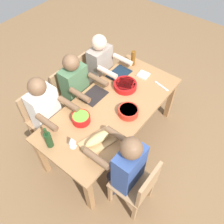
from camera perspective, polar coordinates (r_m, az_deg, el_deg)
name	(u,v)px	position (r m, az deg, el deg)	size (l,w,h in m)	color
ground_plane	(112,140)	(3.43, 0.00, -6.72)	(8.00, 8.00, 0.00)	brown
dining_table	(112,111)	(2.90, 0.00, 0.36)	(1.90, 0.89, 0.74)	#9E7044
chair_far_right	(139,186)	(2.60, 6.51, -17.33)	(0.40, 0.40, 0.85)	#A87F56
diner_far_right	(126,166)	(2.44, 3.30, -13.04)	(0.41, 0.53, 1.20)	#2D2D38
chair_near_right	(41,115)	(3.21, -16.79, -0.81)	(0.40, 0.40, 0.85)	#A87F56
diner_near_right	(47,112)	(2.94, -15.43, 0.08)	(0.41, 0.53, 1.20)	#2D2D38
chair_near_center	(70,93)	(3.40, -10.27, 4.58)	(0.40, 0.40, 0.85)	#A87F56
diner_near_center	(77,88)	(3.15, -8.44, 5.86)	(0.41, 0.53, 1.20)	#2D2D38
chair_near_left	(94,74)	(3.66, -4.48, 9.27)	(0.40, 0.40, 0.85)	#A87F56
diner_near_left	(102,68)	(3.42, -2.34, 10.75)	(0.41, 0.53, 1.20)	#2D2D38
serving_bowl_greens	(125,85)	(3.03, 3.24, 6.52)	(0.30, 0.30, 0.08)	red
serving_bowl_pasta	(128,111)	(2.73, 4.00, 0.19)	(0.24, 0.24, 0.08)	red
serving_bowl_salad	(81,118)	(2.67, -7.55, -1.47)	(0.21, 0.21, 0.09)	red
cutting_board	(99,141)	(2.53, -3.26, -7.06)	(0.40, 0.22, 0.02)	tan
bread_loaf	(98,138)	(2.48, -3.32, -6.38)	(0.32, 0.11, 0.09)	tan
wine_bottle	(48,139)	(2.51, -15.19, -6.45)	(0.08, 0.08, 0.29)	#193819
beer_bottle	(133,58)	(3.35, 5.16, 12.88)	(0.06, 0.06, 0.22)	brown
wine_glass	(72,141)	(2.44, -9.76, -6.87)	(0.08, 0.08, 0.17)	silver
placemat_near_center	(94,95)	(2.96, -4.37, 4.04)	(0.32, 0.23, 0.01)	black
placemat_near_left	(119,74)	(3.25, 1.74, 9.31)	(0.32, 0.23, 0.01)	#142333
carving_knife	(161,86)	(3.14, 11.92, 6.19)	(0.23, 0.02, 0.01)	silver
napkin_stack	(143,75)	(3.24, 7.61, 8.92)	(0.14, 0.14, 0.02)	white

